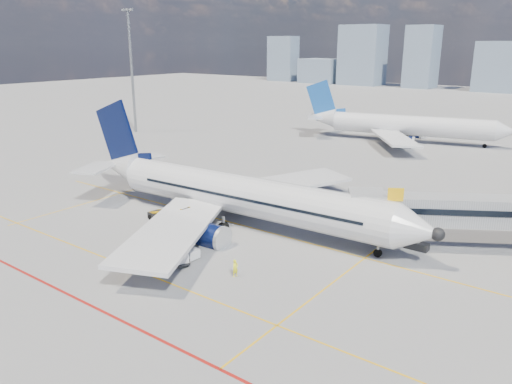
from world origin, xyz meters
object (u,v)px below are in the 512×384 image
second_aircraft (402,125)px  belt_loader (165,217)px  main_aircraft (233,194)px  baggage_tug (186,250)px  cargo_dolly (173,250)px  ramp_worker (235,268)px

second_aircraft → belt_loader: 60.20m
main_aircraft → belt_loader: size_ratio=7.04×
second_aircraft → baggage_tug: (5.43, -65.41, -2.48)m
belt_loader → cargo_dolly: bearing=-32.4°
cargo_dolly → baggage_tug: bearing=105.0°
cargo_dolly → belt_loader: size_ratio=0.66×
main_aircraft → ramp_worker: (8.46, -10.10, -2.47)m
belt_loader → ramp_worker: size_ratio=4.09×
second_aircraft → ramp_worker: 66.77m
belt_loader → baggage_tug: bearing=-25.4°
baggage_tug → ramp_worker: size_ratio=1.57×
main_aircraft → cargo_dolly: (2.29, -11.16, -2.10)m
main_aircraft → belt_loader: (-5.89, -4.43, -2.58)m
main_aircraft → cargo_dolly: 11.58m
baggage_tug → second_aircraft: bearing=100.3°
ramp_worker → belt_loader: bearing=80.8°
main_aircraft → belt_loader: main_aircraft is taller
second_aircraft → cargo_dolly: 67.04m
second_aircraft → belt_loader: second_aircraft is taller
baggage_tug → cargo_dolly: size_ratio=0.58×
baggage_tug → belt_loader: size_ratio=0.38×
second_aircraft → belt_loader: bearing=-105.2°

